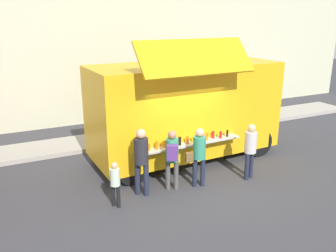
{
  "coord_description": "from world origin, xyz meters",
  "views": [
    {
      "loc": [
        -4.65,
        -7.65,
        4.42
      ],
      "look_at": [
        -0.21,
        1.47,
        1.3
      ],
      "focal_mm": 37.67,
      "sensor_mm": 36.0,
      "label": 1
    }
  ],
  "objects_px": {
    "customer_front_ordering": "(199,153)",
    "food_truck_main": "(186,108)",
    "trash_bin": "(236,114)",
    "customer_mid_with_backpack": "(172,154)",
    "customer_extra_browsing": "(250,147)",
    "child_near_queue": "(115,180)",
    "customer_rear_waiting": "(141,156)"
  },
  "relations": [
    {
      "from": "customer_front_ordering",
      "to": "food_truck_main",
      "type": "bearing_deg",
      "value": -2.28
    },
    {
      "from": "food_truck_main",
      "to": "trash_bin",
      "type": "relative_size",
      "value": 6.54
    },
    {
      "from": "food_truck_main",
      "to": "customer_mid_with_backpack",
      "type": "height_order",
      "value": "food_truck_main"
    },
    {
      "from": "customer_mid_with_backpack",
      "to": "food_truck_main",
      "type": "bearing_deg",
      "value": -11.63
    },
    {
      "from": "food_truck_main",
      "to": "customer_front_ordering",
      "type": "relative_size",
      "value": 3.64
    },
    {
      "from": "customer_extra_browsing",
      "to": "child_near_queue",
      "type": "xyz_separation_m",
      "value": [
        -3.9,
        0.15,
        -0.28
      ]
    },
    {
      "from": "customer_rear_waiting",
      "to": "child_near_queue",
      "type": "xyz_separation_m",
      "value": [
        -0.8,
        -0.29,
        -0.38
      ]
    },
    {
      "from": "trash_bin",
      "to": "customer_front_ordering",
      "type": "height_order",
      "value": "customer_front_ordering"
    },
    {
      "from": "customer_front_ordering",
      "to": "child_near_queue",
      "type": "distance_m",
      "value": 2.38
    },
    {
      "from": "food_truck_main",
      "to": "customer_extra_browsing",
      "type": "xyz_separation_m",
      "value": [
        0.88,
        -2.2,
        -0.7
      ]
    },
    {
      "from": "customer_mid_with_backpack",
      "to": "customer_extra_browsing",
      "type": "xyz_separation_m",
      "value": [
        2.28,
        -0.34,
        -0.04
      ]
    },
    {
      "from": "food_truck_main",
      "to": "trash_bin",
      "type": "xyz_separation_m",
      "value": [
        3.76,
        2.32,
        -1.22
      ]
    },
    {
      "from": "trash_bin",
      "to": "customer_rear_waiting",
      "type": "bearing_deg",
      "value": -145.7
    },
    {
      "from": "customer_front_ordering",
      "to": "child_near_queue",
      "type": "height_order",
      "value": "customer_front_ordering"
    },
    {
      "from": "food_truck_main",
      "to": "customer_extra_browsing",
      "type": "bearing_deg",
      "value": -70.21
    },
    {
      "from": "customer_extra_browsing",
      "to": "customer_rear_waiting",
      "type": "bearing_deg",
      "value": 63.13
    },
    {
      "from": "customer_rear_waiting",
      "to": "customer_mid_with_backpack",
      "type": "bearing_deg",
      "value": -54.18
    },
    {
      "from": "customer_mid_with_backpack",
      "to": "customer_extra_browsing",
      "type": "relative_size",
      "value": 1.02
    },
    {
      "from": "customer_extra_browsing",
      "to": "child_near_queue",
      "type": "bearing_deg",
      "value": 68.96
    },
    {
      "from": "customer_extra_browsing",
      "to": "child_near_queue",
      "type": "relative_size",
      "value": 1.4
    },
    {
      "from": "food_truck_main",
      "to": "trash_bin",
      "type": "distance_m",
      "value": 4.58
    },
    {
      "from": "trash_bin",
      "to": "customer_mid_with_backpack",
      "type": "bearing_deg",
      "value": -140.99
    },
    {
      "from": "customer_rear_waiting",
      "to": "trash_bin",
      "type": "bearing_deg",
      "value": -13.06
    },
    {
      "from": "customer_mid_with_backpack",
      "to": "child_near_queue",
      "type": "distance_m",
      "value": 1.66
    },
    {
      "from": "food_truck_main",
      "to": "trash_bin",
      "type": "bearing_deg",
      "value": 29.8
    },
    {
      "from": "food_truck_main",
      "to": "child_near_queue",
      "type": "relative_size",
      "value": 5.15
    },
    {
      "from": "customer_front_ordering",
      "to": "customer_rear_waiting",
      "type": "height_order",
      "value": "customer_rear_waiting"
    },
    {
      "from": "customer_mid_with_backpack",
      "to": "customer_rear_waiting",
      "type": "height_order",
      "value": "customer_rear_waiting"
    },
    {
      "from": "customer_mid_with_backpack",
      "to": "trash_bin",
      "type": "bearing_deg",
      "value": -25.51
    },
    {
      "from": "customer_front_ordering",
      "to": "customer_mid_with_backpack",
      "type": "distance_m",
      "value": 0.75
    },
    {
      "from": "customer_mid_with_backpack",
      "to": "customer_rear_waiting",
      "type": "relative_size",
      "value": 0.92
    },
    {
      "from": "food_truck_main",
      "to": "customer_rear_waiting",
      "type": "xyz_separation_m",
      "value": [
        -2.23,
        -1.76,
        -0.6
      ]
    }
  ]
}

